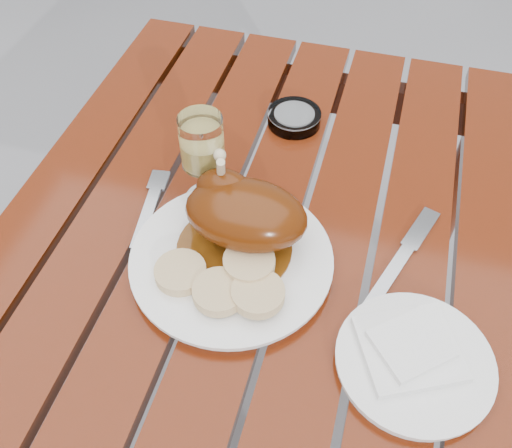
{
  "coord_description": "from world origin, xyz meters",
  "views": [
    {
      "loc": [
        0.15,
        -0.47,
        1.42
      ],
      "look_at": [
        -0.0,
        0.05,
        0.78
      ],
      "focal_mm": 40.0,
      "sensor_mm": 36.0,
      "label": 1
    }
  ],
  "objects": [
    {
      "name": "ground",
      "position": [
        0.0,
        0.0,
        0.0
      ],
      "size": [
        60.0,
        60.0,
        0.0
      ],
      "primitive_type": "plane",
      "color": "slate",
      "rests_on": "ground"
    },
    {
      "name": "ashtray",
      "position": [
        -0.01,
        0.33,
        0.76
      ],
      "size": [
        0.12,
        0.12,
        0.02
      ],
      "primitive_type": "cylinder",
      "rotation": [
        0.0,
        0.0,
        -0.35
      ],
      "color": "#B2B7BC",
      "rests_on": "table"
    },
    {
      "name": "side_plate",
      "position": [
        0.25,
        -0.1,
        0.76
      ],
      "size": [
        0.23,
        0.23,
        0.02
      ],
      "primitive_type": "cylinder",
      "rotation": [
        0.0,
        0.0,
        0.15
      ],
      "color": "white",
      "rests_on": "table"
    },
    {
      "name": "wine_glass",
      "position": [
        -0.1,
        0.11,
        0.83
      ],
      "size": [
        0.09,
        0.09,
        0.16
      ],
      "primitive_type": "cylinder",
      "rotation": [
        0.0,
        0.0,
        0.37
      ],
      "color": "#E4CD67",
      "rests_on": "table"
    },
    {
      "name": "dinner_plate",
      "position": [
        -0.02,
        -0.01,
        0.76
      ],
      "size": [
        0.38,
        0.38,
        0.02
      ],
      "primitive_type": "cylinder",
      "rotation": [
        0.0,
        0.0,
        -0.38
      ],
      "color": "white",
      "rests_on": "table"
    },
    {
      "name": "knife",
      "position": [
        0.21,
        0.05,
        0.75
      ],
      "size": [
        0.08,
        0.19,
        0.01
      ],
      "primitive_type": "cube",
      "rotation": [
        0.0,
        0.0,
        -0.33
      ],
      "color": "gray",
      "rests_on": "table"
    },
    {
      "name": "bread_dumplings",
      "position": [
        -0.01,
        -0.06,
        0.78
      ],
      "size": [
        0.19,
        0.12,
        0.03
      ],
      "color": "#DDB987",
      "rests_on": "dinner_plate"
    },
    {
      "name": "table",
      "position": [
        0.0,
        0.0,
        0.38
      ],
      "size": [
        0.8,
        1.2,
        0.75
      ],
      "primitive_type": "cube",
      "color": "maroon",
      "rests_on": "ground"
    },
    {
      "name": "roast_duck",
      "position": [
        -0.02,
        0.04,
        0.82
      ],
      "size": [
        0.18,
        0.17,
        0.13
      ],
      "color": "#5B2E0A",
      "rests_on": "dinner_plate"
    },
    {
      "name": "napkin",
      "position": [
        0.24,
        -0.09,
        0.77
      ],
      "size": [
        0.16,
        0.15,
        0.01
      ],
      "primitive_type": "cube",
      "rotation": [
        0.0,
        0.0,
        0.46
      ],
      "color": "white",
      "rests_on": "side_plate"
    },
    {
      "name": "fork",
      "position": [
        -0.18,
        0.06,
        0.75
      ],
      "size": [
        0.04,
        0.15,
        0.01
      ],
      "primitive_type": "cube",
      "rotation": [
        0.0,
        0.0,
        0.15
      ],
      "color": "gray",
      "rests_on": "table"
    }
  ]
}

